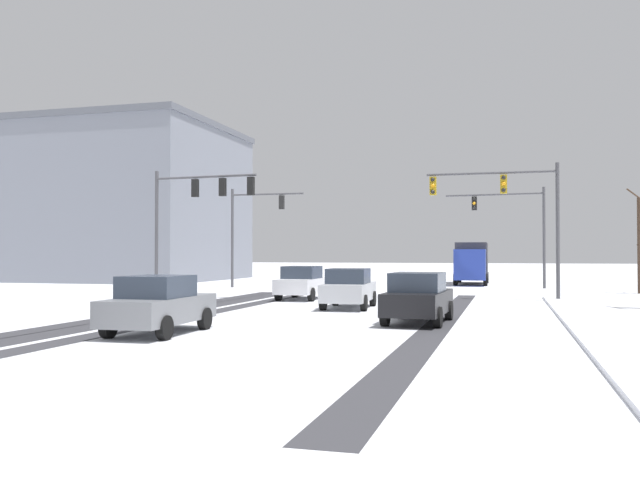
{
  "coord_description": "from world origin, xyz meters",
  "views": [
    {
      "loc": [
        7.59,
        -8.72,
        2.23
      ],
      "look_at": [
        0.0,
        18.63,
        2.8
      ],
      "focal_mm": 37.86,
      "sensor_mm": 36.0,
      "label": 1
    }
  ],
  "objects": [
    {
      "name": "wheel_track_left_lane",
      "position": [
        -3.21,
        13.31,
        0.0
      ],
      "size": [
        0.91,
        29.28,
        0.01
      ],
      "primitive_type": "cube",
      "color": "#38383D",
      "rests_on": "ground"
    },
    {
      "name": "wheel_track_right_lane",
      "position": [
        -5.62,
        13.31,
        0.0
      ],
      "size": [
        0.96,
        29.28,
        0.01
      ],
      "primitive_type": "cube",
      "color": "#38383D",
      "rests_on": "ground"
    },
    {
      "name": "wheel_track_center",
      "position": [
        -4.6,
        13.31,
        0.0
      ],
      "size": [
        1.19,
        29.28,
        0.01
      ],
      "primitive_type": "cube",
      "color": "#38383D",
      "rests_on": "ground"
    },
    {
      "name": "wheel_track_oncoming",
      "position": [
        5.54,
        13.31,
        0.0
      ],
      "size": [
        0.9,
        29.28,
        0.01
      ],
      "primitive_type": "cube",
      "color": "#38383D",
      "rests_on": "ground"
    },
    {
      "name": "traffic_signal_far_right",
      "position": [
        8.15,
        36.74,
        4.45
      ],
      "size": [
        6.32,
        0.62,
        6.5
      ],
      "color": "#47474C",
      "rests_on": "ground"
    },
    {
      "name": "traffic_signal_near_left",
      "position": [
        -7.63,
        22.48,
        4.78
      ],
      "size": [
        5.73,
        0.6,
        6.5
      ],
      "color": "#47474C",
      "rests_on": "ground"
    },
    {
      "name": "traffic_signal_near_right",
      "position": [
        7.77,
        24.6,
        4.65
      ],
      "size": [
        6.18,
        0.39,
        6.5
      ],
      "color": "#47474C",
      "rests_on": "ground"
    },
    {
      "name": "traffic_signal_far_left",
      "position": [
        -8.58,
        32.64,
        4.36
      ],
      "size": [
        4.98,
        0.38,
        6.5
      ],
      "color": "#47474C",
      "rests_on": "ground"
    },
    {
      "name": "car_white_lead",
      "position": [
        -1.99,
        22.63,
        0.82
      ],
      "size": [
        1.84,
        4.1,
        1.62
      ],
      "color": "silver",
      "rests_on": "ground"
    },
    {
      "name": "car_silver_second",
      "position": [
        1.37,
        18.07,
        0.82
      ],
      "size": [
        2.01,
        4.19,
        1.62
      ],
      "color": "#B7BABF",
      "rests_on": "ground"
    },
    {
      "name": "car_black_third",
      "position": [
        4.84,
        12.95,
        0.82
      ],
      "size": [
        1.99,
        4.18,
        1.62
      ],
      "color": "black",
      "rests_on": "ground"
    },
    {
      "name": "car_grey_fourth",
      "position": [
        -1.75,
        8.14,
        0.82
      ],
      "size": [
        1.92,
        4.15,
        1.62
      ],
      "color": "slate",
      "rests_on": "ground"
    },
    {
      "name": "box_truck_delivery",
      "position": [
        5.12,
        41.39,
        1.63
      ],
      "size": [
        2.36,
        7.42,
        3.02
      ],
      "color": "#233899",
      "rests_on": "ground"
    },
    {
      "name": "office_building_far_left_block",
      "position": [
        -26.35,
        42.27,
        6.51
      ],
      "size": [
        22.33,
        16.31,
        12.99
      ],
      "color": "gray",
      "rests_on": "ground"
    }
  ]
}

